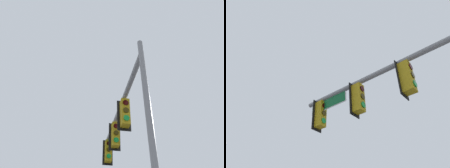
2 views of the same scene
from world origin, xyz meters
TOP-DOWN VIEW (x-y plane):
  - signal_pole_near at (-4.92, -5.65)m, footprint 6.78×1.54m

SIDE VIEW (x-z plane):
  - signal_pole_near at x=-4.92m, z-range 2.01..9.18m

